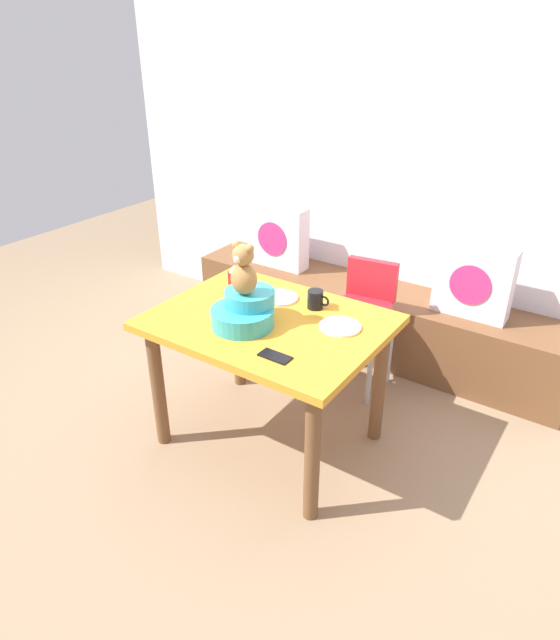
# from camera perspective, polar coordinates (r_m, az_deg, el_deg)

# --- Properties ---
(ground_plane) EXTENTS (8.00, 8.00, 0.00)m
(ground_plane) POSITION_cam_1_polar(r_m,az_deg,el_deg) (3.11, -1.06, -12.02)
(ground_plane) COLOR #8C7256
(back_wall) EXTENTS (4.40, 0.10, 2.60)m
(back_wall) POSITION_cam_1_polar(r_m,az_deg,el_deg) (3.73, 12.23, 16.57)
(back_wall) COLOR silver
(back_wall) RESTS_ON ground_plane
(window_bench) EXTENTS (2.60, 0.44, 0.46)m
(window_bench) POSITION_cam_1_polar(r_m,az_deg,el_deg) (3.84, 9.06, 0.19)
(window_bench) COLOR brown
(window_bench) RESTS_ON ground_plane
(pillow_floral_left) EXTENTS (0.44, 0.15, 0.44)m
(pillow_floral_left) POSITION_cam_1_polar(r_m,az_deg,el_deg) (3.98, -0.23, 8.61)
(pillow_floral_left) COLOR silver
(pillow_floral_left) RESTS_ON window_bench
(pillow_floral_right) EXTENTS (0.44, 0.15, 0.44)m
(pillow_floral_right) POSITION_cam_1_polar(r_m,az_deg,el_deg) (3.44, 19.30, 3.81)
(pillow_floral_right) COLOR silver
(pillow_floral_right) RESTS_ON window_bench
(dining_table) EXTENTS (1.11, 0.85, 0.74)m
(dining_table) POSITION_cam_1_polar(r_m,az_deg,el_deg) (2.75, -1.17, -2.06)
(dining_table) COLOR orange
(dining_table) RESTS_ON ground_plane
(highchair) EXTENTS (0.35, 0.48, 0.79)m
(highchair) POSITION_cam_1_polar(r_m,az_deg,el_deg) (3.30, 8.55, 1.01)
(highchair) COLOR red
(highchair) RESTS_ON ground_plane
(infant_seat_teal) EXTENTS (0.30, 0.33, 0.16)m
(infant_seat_teal) POSITION_cam_1_polar(r_m,az_deg,el_deg) (2.62, -3.63, 0.97)
(infant_seat_teal) COLOR teal
(infant_seat_teal) RESTS_ON dining_table
(teddy_bear) EXTENTS (0.13, 0.12, 0.25)m
(teddy_bear) POSITION_cam_1_polar(r_m,az_deg,el_deg) (2.53, -3.77, 5.12)
(teddy_bear) COLOR #A47540
(teddy_bear) RESTS_ON infant_seat_teal
(ketchup_bottle) EXTENTS (0.07, 0.07, 0.18)m
(ketchup_bottle) POSITION_cam_1_polar(r_m,az_deg,el_deg) (2.88, -4.68, 3.82)
(ketchup_bottle) COLOR red
(ketchup_bottle) RESTS_ON dining_table
(coffee_mug) EXTENTS (0.12, 0.08, 0.09)m
(coffee_mug) POSITION_cam_1_polar(r_m,az_deg,el_deg) (2.79, 3.70, 2.12)
(coffee_mug) COLOR black
(coffee_mug) RESTS_ON dining_table
(dinner_plate_near) EXTENTS (0.20, 0.20, 0.01)m
(dinner_plate_near) POSITION_cam_1_polar(r_m,az_deg,el_deg) (2.63, 6.20, -0.68)
(dinner_plate_near) COLOR white
(dinner_plate_near) RESTS_ON dining_table
(dinner_plate_far) EXTENTS (0.20, 0.20, 0.01)m
(dinner_plate_far) POSITION_cam_1_polar(r_m,az_deg,el_deg) (2.89, -0.11, 2.31)
(dinner_plate_far) COLOR white
(dinner_plate_far) RESTS_ON dining_table
(cell_phone) EXTENTS (0.14, 0.07, 0.01)m
(cell_phone) POSITION_cam_1_polar(r_m,az_deg,el_deg) (2.39, -0.51, -3.75)
(cell_phone) COLOR black
(cell_phone) RESTS_ON dining_table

